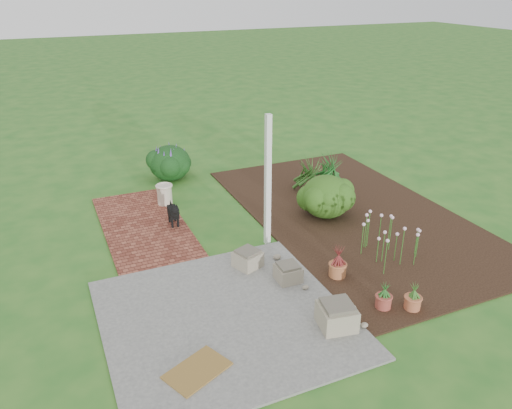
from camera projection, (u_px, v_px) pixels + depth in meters
name	position (u px, v px, depth m)	size (l,w,h in m)	color
ground	(255.00, 248.00, 9.32)	(80.00, 80.00, 0.00)	#24621E
concrete_patio	(225.00, 317.00, 7.39)	(3.50, 3.50, 0.04)	#5D5D5B
brick_path	(144.00, 225.00, 10.14)	(1.60, 3.50, 0.04)	#5F291E
garden_bed	(353.00, 214.00, 10.65)	(4.00, 7.00, 0.03)	black
veranda_post	(268.00, 182.00, 8.99)	(0.10, 0.10, 2.50)	white
stone_trough_near	(337.00, 316.00, 7.12)	(0.50, 0.50, 0.33)	gray
stone_trough_mid	(288.00, 273.00, 8.23)	(0.38, 0.38, 0.26)	gray
stone_trough_far	(248.00, 259.00, 8.62)	(0.41, 0.41, 0.27)	#756658
coir_doormat	(197.00, 370.00, 6.35)	(0.80, 0.51, 0.02)	brown
black_dog	(174.00, 212.00, 9.98)	(0.19, 0.57, 0.49)	black
cream_ceramic_urn	(165.00, 194.00, 10.99)	(0.32, 0.32, 0.43)	beige
evergreen_shrub	(326.00, 195.00, 10.39)	(1.05, 1.05, 0.90)	#1A380F
agapanthus_clump_back	(329.00, 167.00, 12.00)	(0.95, 0.95, 0.86)	#0B350F
agapanthus_clump_front	(309.00, 172.00, 11.65)	(1.02, 1.02, 0.91)	#143912
pink_flower_patch	(395.00, 238.00, 8.85)	(1.14, 1.14, 0.73)	#113D0F
terracotta_pot_bronze	(338.00, 270.00, 8.37)	(0.29, 0.29, 0.23)	#AD653A
terracotta_pot_small_left	(413.00, 303.00, 7.55)	(0.24, 0.24, 0.20)	#AC5B3A
terracotta_pot_small_right	(383.00, 301.00, 7.57)	(0.24, 0.24, 0.20)	#9A4034
purple_flowering_bush	(170.00, 162.00, 12.39)	(1.03, 1.03, 0.88)	black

